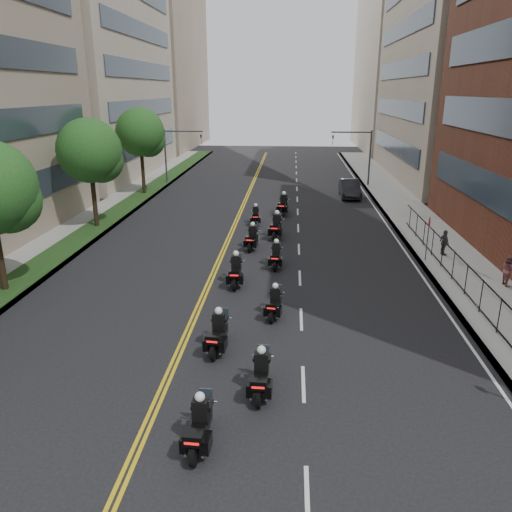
{
  "coord_description": "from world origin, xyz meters",
  "views": [
    {
      "loc": [
        2.65,
        -9.67,
        9.42
      ],
      "look_at": [
        0.97,
        13.74,
        1.58
      ],
      "focal_mm": 35.0,
      "sensor_mm": 36.0,
      "label": 1
    }
  ],
  "objects_px": {
    "parked_sedan": "(350,188)",
    "motorcycle_5": "(276,256)",
    "motorcycle_4": "(236,272)",
    "motorcycle_6": "(252,239)",
    "pedestrian_c": "(444,243)",
    "pedestrian_b": "(509,270)",
    "motorcycle_0": "(200,427)",
    "motorcycle_1": "(261,376)",
    "motorcycle_7": "(277,227)",
    "motorcycle_3": "(275,304)",
    "motorcycle_8": "(256,216)",
    "motorcycle_2": "(218,334)",
    "motorcycle_9": "(283,206)"
  },
  "relations": [
    {
      "from": "motorcycle_4",
      "to": "motorcycle_5",
      "type": "distance_m",
      "value": 3.4
    },
    {
      "from": "parked_sedan",
      "to": "pedestrian_c",
      "type": "distance_m",
      "value": 17.63
    },
    {
      "from": "motorcycle_2",
      "to": "motorcycle_9",
      "type": "relative_size",
      "value": 0.93
    },
    {
      "from": "motorcycle_0",
      "to": "parked_sedan",
      "type": "height_order",
      "value": "motorcycle_0"
    },
    {
      "from": "motorcycle_2",
      "to": "motorcycle_5",
      "type": "bearing_deg",
      "value": 84.17
    },
    {
      "from": "motorcycle_6",
      "to": "pedestrian_b",
      "type": "relative_size",
      "value": 1.48
    },
    {
      "from": "motorcycle_8",
      "to": "pedestrian_b",
      "type": "distance_m",
      "value": 17.61
    },
    {
      "from": "motorcycle_6",
      "to": "motorcycle_5",
      "type": "bearing_deg",
      "value": -57.13
    },
    {
      "from": "motorcycle_7",
      "to": "motorcycle_6",
      "type": "bearing_deg",
      "value": -111.57
    },
    {
      "from": "motorcycle_4",
      "to": "pedestrian_b",
      "type": "height_order",
      "value": "motorcycle_4"
    },
    {
      "from": "motorcycle_6",
      "to": "parked_sedan",
      "type": "bearing_deg",
      "value": 71.92
    },
    {
      "from": "motorcycle_6",
      "to": "motorcycle_9",
      "type": "height_order",
      "value": "motorcycle_9"
    },
    {
      "from": "pedestrian_c",
      "to": "motorcycle_8",
      "type": "bearing_deg",
      "value": 45.0
    },
    {
      "from": "pedestrian_c",
      "to": "motorcycle_1",
      "type": "bearing_deg",
      "value": 131.36
    },
    {
      "from": "motorcycle_1",
      "to": "motorcycle_5",
      "type": "relative_size",
      "value": 1.04
    },
    {
      "from": "motorcycle_0",
      "to": "motorcycle_6",
      "type": "relative_size",
      "value": 0.97
    },
    {
      "from": "motorcycle_0",
      "to": "pedestrian_b",
      "type": "xyz_separation_m",
      "value": [
        13.21,
        12.72,
        0.28
      ]
    },
    {
      "from": "motorcycle_0",
      "to": "motorcycle_3",
      "type": "height_order",
      "value": "motorcycle_0"
    },
    {
      "from": "motorcycle_4",
      "to": "motorcycle_5",
      "type": "height_order",
      "value": "motorcycle_4"
    },
    {
      "from": "motorcycle_3",
      "to": "motorcycle_8",
      "type": "xyz_separation_m",
      "value": [
        -1.96,
        15.6,
        0.01
      ]
    },
    {
      "from": "motorcycle_8",
      "to": "pedestrian_b",
      "type": "height_order",
      "value": "pedestrian_b"
    },
    {
      "from": "motorcycle_1",
      "to": "pedestrian_c",
      "type": "xyz_separation_m",
      "value": [
        9.87,
        14.73,
        0.24
      ]
    },
    {
      "from": "motorcycle_1",
      "to": "motorcycle_8",
      "type": "distance_m",
      "value": 21.55
    },
    {
      "from": "pedestrian_b",
      "to": "pedestrian_c",
      "type": "xyz_separation_m",
      "value": [
        -1.82,
        4.65,
        -0.03
      ]
    },
    {
      "from": "motorcycle_2",
      "to": "motorcycle_9",
      "type": "height_order",
      "value": "motorcycle_9"
    },
    {
      "from": "motorcycle_5",
      "to": "motorcycle_1",
      "type": "bearing_deg",
      "value": -88.07
    },
    {
      "from": "motorcycle_4",
      "to": "pedestrian_c",
      "type": "xyz_separation_m",
      "value": [
        11.73,
        5.27,
        0.2
      ]
    },
    {
      "from": "motorcycle_1",
      "to": "pedestrian_b",
      "type": "height_order",
      "value": "pedestrian_b"
    },
    {
      "from": "motorcycle_1",
      "to": "motorcycle_6",
      "type": "xyz_separation_m",
      "value": [
        -1.5,
        15.51,
        0.01
      ]
    },
    {
      "from": "motorcycle_9",
      "to": "motorcycle_3",
      "type": "bearing_deg",
      "value": -82.22
    },
    {
      "from": "motorcycle_1",
      "to": "motorcycle_2",
      "type": "bearing_deg",
      "value": 124.95
    },
    {
      "from": "pedestrian_c",
      "to": "motorcycle_2",
      "type": "bearing_deg",
      "value": 120.97
    },
    {
      "from": "motorcycle_5",
      "to": "pedestrian_c",
      "type": "distance_m",
      "value": 10.11
    },
    {
      "from": "parked_sedan",
      "to": "motorcycle_5",
      "type": "bearing_deg",
      "value": -107.1
    },
    {
      "from": "motorcycle_6",
      "to": "pedestrian_c",
      "type": "relative_size",
      "value": 1.53
    },
    {
      "from": "motorcycle_1",
      "to": "pedestrian_b",
      "type": "bearing_deg",
      "value": 42.7
    },
    {
      "from": "motorcycle_1",
      "to": "pedestrian_b",
      "type": "relative_size",
      "value": 1.45
    },
    {
      "from": "motorcycle_1",
      "to": "pedestrian_c",
      "type": "height_order",
      "value": "motorcycle_1"
    },
    {
      "from": "motorcycle_8",
      "to": "motorcycle_7",
      "type": "bearing_deg",
      "value": -67.31
    },
    {
      "from": "motorcycle_3",
      "to": "motorcycle_7",
      "type": "distance_m",
      "value": 12.22
    },
    {
      "from": "motorcycle_0",
      "to": "parked_sedan",
      "type": "xyz_separation_m",
      "value": [
        7.71,
        34.61,
        0.15
      ]
    },
    {
      "from": "motorcycle_6",
      "to": "pedestrian_b",
      "type": "xyz_separation_m",
      "value": [
        13.2,
        -5.44,
        0.26
      ]
    },
    {
      "from": "motorcycle_1",
      "to": "motorcycle_6",
      "type": "height_order",
      "value": "motorcycle_6"
    },
    {
      "from": "motorcycle_4",
      "to": "motorcycle_1",
      "type": "bearing_deg",
      "value": -80.11
    },
    {
      "from": "motorcycle_1",
      "to": "motorcycle_9",
      "type": "xyz_separation_m",
      "value": [
        0.24,
        24.7,
        0.07
      ]
    },
    {
      "from": "motorcycle_3",
      "to": "motorcycle_4",
      "type": "height_order",
      "value": "motorcycle_4"
    },
    {
      "from": "motorcycle_6",
      "to": "motorcycle_7",
      "type": "xyz_separation_m",
      "value": [
        1.42,
        2.58,
        0.06
      ]
    },
    {
      "from": "motorcycle_0",
      "to": "motorcycle_9",
      "type": "distance_m",
      "value": 27.39
    },
    {
      "from": "motorcycle_0",
      "to": "pedestrian_c",
      "type": "bearing_deg",
      "value": 59.45
    },
    {
      "from": "motorcycle_1",
      "to": "motorcycle_4",
      "type": "distance_m",
      "value": 9.64
    }
  ]
}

